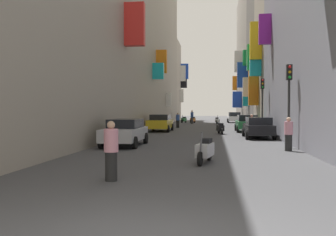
# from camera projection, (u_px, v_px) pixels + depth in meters

# --- Properties ---
(ground_plane) EXTENTS (140.00, 140.00, 0.00)m
(ground_plane) POSITION_uv_depth(u_px,v_px,m) (204.00, 129.00, 34.52)
(ground_plane) COLOR #424244
(building_left_mid_a) EXTENTS (7.09, 21.25, 20.73)m
(building_left_mid_a) POSITION_uv_depth(u_px,v_px,m) (146.00, 46.00, 47.30)
(building_left_mid_a) COLOR #9E9384
(building_left_mid_a) RESTS_ON ground
(building_left_mid_b) EXTENTS (7.38, 7.26, 13.52)m
(building_left_mid_b) POSITION_uv_depth(u_px,v_px,m) (162.00, 82.00, 61.55)
(building_left_mid_b) COLOR #B2A899
(building_left_mid_b) RESTS_ON ground
(building_right_mid_a) EXTENTS (7.25, 7.27, 17.87)m
(building_right_mid_a) POSITION_uv_depth(u_px,v_px,m) (292.00, 31.00, 31.68)
(building_right_mid_a) COLOR #9E9384
(building_right_mid_a) RESTS_ON ground
(building_right_mid_b) EXTENTS (7.28, 8.70, 15.67)m
(building_right_mid_b) POSITION_uv_depth(u_px,v_px,m) (277.00, 57.00, 39.63)
(building_right_mid_b) COLOR slate
(building_right_mid_b) RESTS_ON ground
(building_right_mid_c) EXTENTS (7.31, 19.27, 20.05)m
(building_right_mid_c) POSITION_uv_depth(u_px,v_px,m) (261.00, 56.00, 53.43)
(building_right_mid_c) COLOR gray
(building_right_mid_c) RESTS_ON ground
(parked_car_green) EXTENTS (1.86, 4.19, 1.43)m
(parked_car_green) POSITION_uv_depth(u_px,v_px,m) (247.00, 123.00, 29.97)
(parked_car_green) COLOR #236638
(parked_car_green) RESTS_ON ground
(parked_car_white) EXTENTS (1.98, 4.03, 1.50)m
(parked_car_white) POSITION_uv_depth(u_px,v_px,m) (234.00, 117.00, 51.06)
(parked_car_white) COLOR white
(parked_car_white) RESTS_ON ground
(parked_car_silver) EXTENTS (1.86, 4.10, 1.39)m
(parked_car_silver) POSITION_uv_depth(u_px,v_px,m) (125.00, 132.00, 18.43)
(parked_car_silver) COLOR #B7B7BC
(parked_car_silver) RESTS_ON ground
(parked_car_yellow) EXTENTS (1.95, 4.31, 1.46)m
(parked_car_yellow) POSITION_uv_depth(u_px,v_px,m) (160.00, 122.00, 30.75)
(parked_car_yellow) COLOR gold
(parked_car_yellow) RESTS_ON ground
(parked_car_black) EXTENTS (1.84, 4.21, 1.39)m
(parked_car_black) POSITION_uv_depth(u_px,v_px,m) (258.00, 127.00, 23.37)
(parked_car_black) COLOR black
(parked_car_black) RESTS_ON ground
(scooter_silver) EXTENTS (0.66, 1.89, 1.13)m
(scooter_silver) POSITION_uv_depth(u_px,v_px,m) (205.00, 150.00, 12.46)
(scooter_silver) COLOR #ADADB2
(scooter_silver) RESTS_ON ground
(scooter_white) EXTENTS (0.57, 1.87, 1.13)m
(scooter_white) POSITION_uv_depth(u_px,v_px,m) (217.00, 120.00, 46.37)
(scooter_white) COLOR silver
(scooter_white) RESTS_ON ground
(scooter_orange) EXTENTS (0.75, 1.70, 1.13)m
(scooter_orange) POSITION_uv_depth(u_px,v_px,m) (193.00, 120.00, 49.62)
(scooter_orange) COLOR orange
(scooter_orange) RESTS_ON ground
(scooter_black) EXTENTS (0.61, 1.80, 1.13)m
(scooter_black) POSITION_uv_depth(u_px,v_px,m) (220.00, 128.00, 27.27)
(scooter_black) COLOR black
(scooter_black) RESTS_ON ground
(scooter_green) EXTENTS (0.74, 1.84, 1.13)m
(scooter_green) POSITION_uv_depth(u_px,v_px,m) (184.00, 120.00, 50.35)
(scooter_green) COLOR #287F3D
(scooter_green) RESTS_ON ground
(pedestrian_crossing) EXTENTS (0.41, 0.41, 1.59)m
(pedestrian_crossing) POSITION_uv_depth(u_px,v_px,m) (111.00, 151.00, 9.33)
(pedestrian_crossing) COLOR black
(pedestrian_crossing) RESTS_ON ground
(pedestrian_near_left) EXTENTS (0.52, 0.52, 1.56)m
(pedestrian_near_left) POSITION_uv_depth(u_px,v_px,m) (178.00, 120.00, 36.76)
(pedestrian_near_left) COLOR black
(pedestrian_near_left) RESTS_ON ground
(pedestrian_near_right) EXTENTS (0.42, 0.42, 1.54)m
(pedestrian_near_right) POSITION_uv_depth(u_px,v_px,m) (289.00, 134.00, 16.07)
(pedestrian_near_right) COLOR #242424
(pedestrian_near_right) RESTS_ON ground
(pedestrian_mid_street) EXTENTS (0.39, 0.39, 1.80)m
(pedestrian_mid_street) POSITION_uv_depth(u_px,v_px,m) (192.00, 117.00, 46.49)
(pedestrian_mid_street) COLOR #343434
(pedestrian_mid_street) RESTS_ON ground
(pedestrian_far_away) EXTENTS (0.54, 0.54, 1.54)m
(pedestrian_far_away) POSITION_uv_depth(u_px,v_px,m) (252.00, 125.00, 26.53)
(pedestrian_far_away) COLOR black
(pedestrian_far_away) RESTS_ON ground
(traffic_light_near_corner) EXTENTS (0.26, 0.34, 4.18)m
(traffic_light_near_corner) POSITION_uv_depth(u_px,v_px,m) (262.00, 97.00, 26.21)
(traffic_light_near_corner) COLOR #2D2D2D
(traffic_light_near_corner) RESTS_ON ground
(traffic_light_far_corner) EXTENTS (0.26, 0.34, 4.07)m
(traffic_light_far_corner) POSITION_uv_depth(u_px,v_px,m) (289.00, 91.00, 17.14)
(traffic_light_far_corner) COLOR #2D2D2D
(traffic_light_far_corner) RESTS_ON ground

